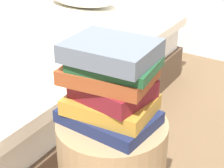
# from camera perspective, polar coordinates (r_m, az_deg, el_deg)

# --- Properties ---
(bed) EXTENTS (1.56, 2.02, 0.62)m
(bed) POSITION_cam_1_polar(r_m,az_deg,el_deg) (2.38, -15.68, 1.76)
(bed) COLOR #4C3828
(bed) RESTS_ON ground_plane
(book_navy) EXTENTS (0.31, 0.23, 0.04)m
(book_navy) POSITION_cam_1_polar(r_m,az_deg,el_deg) (1.21, -0.52, -5.04)
(book_navy) COLOR #19234C
(book_navy) RESTS_ON side_table
(book_ochre) EXTENTS (0.28, 0.22, 0.05)m
(book_ochre) POSITION_cam_1_polar(r_m,az_deg,el_deg) (1.18, -0.27, -3.13)
(book_ochre) COLOR #B7842D
(book_ochre) RESTS_ON book_navy
(book_maroon) EXTENTS (0.24, 0.22, 0.06)m
(book_maroon) POSITION_cam_1_polar(r_m,az_deg,el_deg) (1.16, 0.13, -0.78)
(book_maroon) COLOR maroon
(book_maroon) RESTS_ON book_ochre
(book_rust) EXTENTS (0.29, 0.23, 0.05)m
(book_rust) POSITION_cam_1_polar(r_m,az_deg,el_deg) (1.14, -0.44, 1.61)
(book_rust) COLOR #994723
(book_rust) RESTS_ON book_maroon
(book_forest) EXTENTS (0.27, 0.21, 0.03)m
(book_forest) POSITION_cam_1_polar(r_m,az_deg,el_deg) (1.11, 0.41, 3.04)
(book_forest) COLOR #1E512D
(book_forest) RESTS_ON book_rust
(book_slate) EXTENTS (0.27, 0.22, 0.06)m
(book_slate) POSITION_cam_1_polar(r_m,az_deg,el_deg) (1.09, 0.04, 5.07)
(book_slate) COLOR slate
(book_slate) RESTS_ON book_forest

